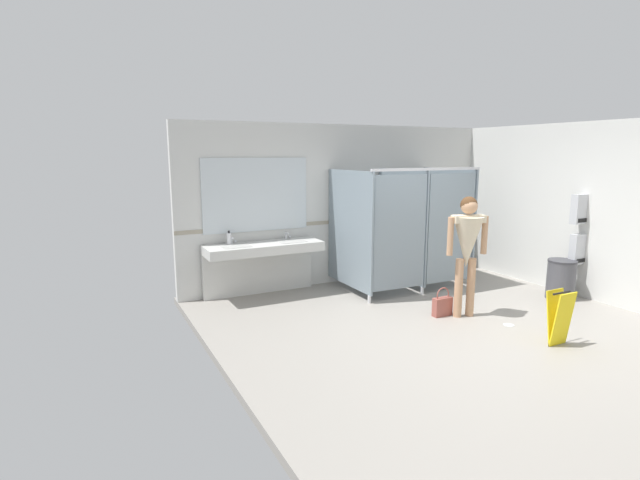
% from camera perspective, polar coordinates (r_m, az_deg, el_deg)
% --- Properties ---
extents(ground_plane, '(5.95, 6.02, 0.10)m').
position_cam_1_polar(ground_plane, '(6.44, 16.08, -10.56)').
color(ground_plane, gray).
extents(wall_back, '(5.95, 0.12, 2.67)m').
position_cam_1_polar(wall_back, '(8.30, 3.50, 4.31)').
color(wall_back, silver).
rests_on(wall_back, ground_plane).
extents(wall_side_right, '(0.12, 6.02, 2.67)m').
position_cam_1_polar(wall_side_right, '(8.21, 30.77, 2.82)').
color(wall_side_right, silver).
rests_on(wall_side_right, ground_plane).
extents(wall_back_tile_band, '(5.95, 0.01, 0.06)m').
position_cam_1_polar(wall_back_tile_band, '(8.28, 3.70, 2.32)').
color(wall_back_tile_band, '#9E937F').
rests_on(wall_back_tile_band, wall_back).
extents(vanity_counter, '(1.80, 0.58, 0.96)m').
position_cam_1_polar(vanity_counter, '(7.45, -6.91, -1.98)').
color(vanity_counter, silver).
rests_on(vanity_counter, ground_plane).
extents(mirror_panel, '(1.70, 0.02, 1.13)m').
position_cam_1_polar(mirror_panel, '(7.50, -7.61, 5.36)').
color(mirror_panel, silver).
rests_on(mirror_panel, wall_back).
extents(bathroom_stalls, '(2.03, 1.34, 1.98)m').
position_cam_1_polar(bathroom_stalls, '(7.87, 10.47, 1.65)').
color(bathroom_stalls, gray).
rests_on(bathroom_stalls, ground_plane).
extents(paper_towel_dispenser_upper, '(0.32, 0.13, 0.45)m').
position_cam_1_polar(paper_towel_dispenser_upper, '(8.26, 28.63, 3.25)').
color(paper_towel_dispenser_upper, '#B7BABF').
rests_on(paper_towel_dispenser_upper, wall_side_right).
extents(paper_towel_dispenser_lower, '(0.31, 0.13, 0.46)m').
position_cam_1_polar(paper_towel_dispenser_lower, '(8.32, 28.47, -0.93)').
color(paper_towel_dispenser_lower, '#B7BABF').
rests_on(paper_towel_dispenser_lower, wall_side_right).
extents(trash_bin, '(0.42, 0.42, 0.60)m').
position_cam_1_polar(trash_bin, '(8.19, 26.78, -4.20)').
color(trash_bin, '#47474C').
rests_on(trash_bin, ground_plane).
extents(person_standing, '(0.56, 0.49, 1.64)m').
position_cam_1_polar(person_standing, '(6.66, 17.13, -0.20)').
color(person_standing, tan).
rests_on(person_standing, ground_plane).
extents(handbag, '(0.28, 0.10, 0.40)m').
position_cam_1_polar(handbag, '(6.81, 14.37, -7.59)').
color(handbag, '#934C42').
rests_on(handbag, ground_plane).
extents(soap_dispenser, '(0.07, 0.07, 0.21)m').
position_cam_1_polar(soap_dispenser, '(7.32, -10.79, 0.19)').
color(soap_dispenser, white).
rests_on(soap_dispenser, vanity_counter).
extents(wet_floor_sign, '(0.28, 0.19, 0.64)m').
position_cam_1_polar(wet_floor_sign, '(6.23, 26.63, -8.26)').
color(wet_floor_sign, yellow).
rests_on(wet_floor_sign, ground_plane).
extents(floor_drain_cover, '(0.14, 0.14, 0.01)m').
position_cam_1_polar(floor_drain_cover, '(6.76, 21.57, -9.38)').
color(floor_drain_cover, '#B7BABF').
rests_on(floor_drain_cover, ground_plane).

